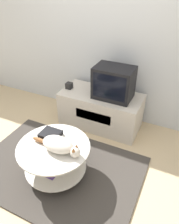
{
  "coord_description": "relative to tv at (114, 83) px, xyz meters",
  "views": [
    {
      "loc": [
        1.06,
        -1.37,
        1.93
      ],
      "look_at": [
        0.18,
        0.47,
        0.56
      ],
      "focal_mm": 35.0,
      "sensor_mm": 36.0,
      "label": 1
    }
  ],
  "objects": [
    {
      "name": "rug",
      "position": [
        -0.25,
        -1.01,
        -0.69
      ],
      "size": [
        1.83,
        1.25,
        0.02
      ],
      "color": "#3D3833",
      "rests_on": "ground_plane"
    },
    {
      "name": "cat",
      "position": [
        -0.14,
        -1.09,
        -0.21
      ],
      "size": [
        0.56,
        0.21,
        0.14
      ],
      "rotation": [
        0.0,
        0.0,
        -0.03
      ],
      "color": "silver",
      "rests_on": "coffee_table"
    },
    {
      "name": "dvd_box",
      "position": [
        -0.34,
        -0.95,
        -0.25
      ],
      "size": [
        0.21,
        0.18,
        0.05
      ],
      "color": "black",
      "rests_on": "coffee_table"
    },
    {
      "name": "tv",
      "position": [
        0.0,
        0.0,
        0.0
      ],
      "size": [
        0.49,
        0.34,
        0.41
      ],
      "color": "black",
      "rests_on": "tv_stand"
    },
    {
      "name": "speaker",
      "position": [
        -0.64,
        -0.04,
        -0.17
      ],
      "size": [
        0.08,
        0.08,
        0.08
      ],
      "color": "black",
      "rests_on": "tv_stand"
    },
    {
      "name": "coffee_table",
      "position": [
        -0.23,
        -1.07,
        -0.42
      ],
      "size": [
        0.74,
        0.74,
        0.4
      ],
      "color": "#B2B2B7",
      "rests_on": "rug"
    },
    {
      "name": "ground_plane",
      "position": [
        -0.25,
        -1.01,
        -0.7
      ],
      "size": [
        12.0,
        12.0,
        0.0
      ],
      "primitive_type": "plane",
      "color": "tan"
    },
    {
      "name": "wall_back",
      "position": [
        -0.25,
        0.35,
        0.6
      ],
      "size": [
        8.0,
        0.05,
        2.6
      ],
      "color": "silver",
      "rests_on": "ground_plane"
    },
    {
      "name": "tv_stand",
      "position": [
        -0.16,
        -0.0,
        -0.45
      ],
      "size": [
        1.1,
        0.53,
        0.49
      ],
      "color": "beige",
      "rests_on": "ground_plane"
    }
  ]
}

